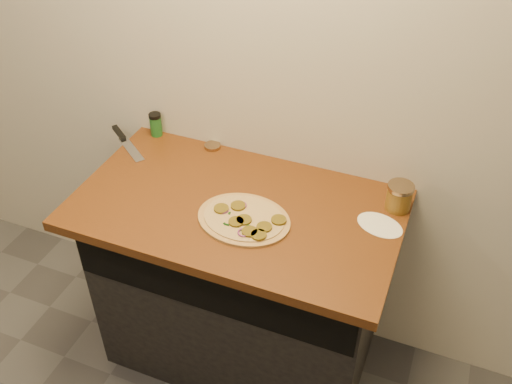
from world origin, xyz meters
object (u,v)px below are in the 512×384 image
at_px(pizza, 244,219).
at_px(salsa_jar, 399,197).
at_px(spice_shaker, 156,124).
at_px(chefs_knife, 125,140).

distance_m(pizza, salsa_jar, 0.56).
bearing_deg(pizza, spice_shaker, 146.36).
relative_size(pizza, spice_shaker, 3.45).
bearing_deg(spice_shaker, chefs_knife, -136.25).
height_order(pizza, salsa_jar, salsa_jar).
bearing_deg(pizza, salsa_jar, 29.12).
bearing_deg(chefs_knife, pizza, -22.75).
distance_m(pizza, chefs_knife, 0.72).
xyz_separation_m(pizza, salsa_jar, (0.49, 0.27, 0.04)).
bearing_deg(pizza, chefs_knife, 157.25).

